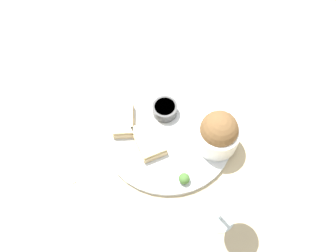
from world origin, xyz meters
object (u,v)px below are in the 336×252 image
Objects in this scene: cheese_toast_far at (124,121)px; fork at (59,152)px; cheese_toast_near at (149,141)px; sauce_ramekin at (164,109)px; salad_bowl at (218,133)px; wine_glass at (227,205)px.

cheese_toast_far is 0.55× the size of fork.
cheese_toast_near and cheese_toast_far have the same top height.
sauce_ramekin reaches higher than cheese_toast_far.
sauce_ramekin is at bearing -132.36° from salad_bowl.
sauce_ramekin is at bearing -163.52° from wine_glass.
salad_bowl is at bearing 170.25° from wine_glass.
salad_bowl reaches higher than cheese_toast_far.
sauce_ramekin is 0.27m from fork.
salad_bowl is at bearing 81.85° from cheese_toast_near.
salad_bowl is at bearing 84.39° from fork.
sauce_ramekin is 0.38× the size of fork.
sauce_ramekin is 0.69× the size of cheese_toast_far.
salad_bowl is 0.37m from fork.
cheese_toast_near reaches higher than fork.
cheese_toast_far is (0.01, -0.10, -0.00)m from sauce_ramekin.
sauce_ramekin reaches higher than cheese_toast_near.
salad_bowl is 1.75× the size of sauce_ramekin.
sauce_ramekin is 0.29m from wine_glass.
fork is (-0.04, -0.37, -0.06)m from salad_bowl.
sauce_ramekin reaches higher than fork.
wine_glass reaches higher than cheese_toast_near.
wine_glass is at bearing 58.77° from fork.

